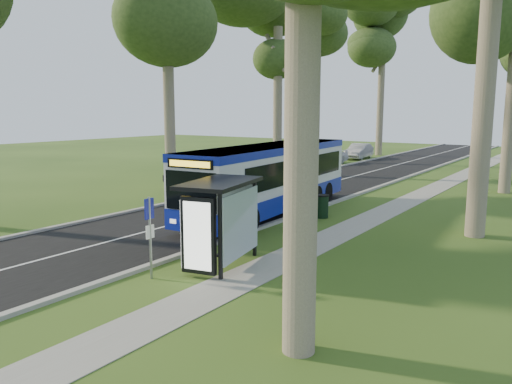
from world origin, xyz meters
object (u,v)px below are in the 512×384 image
(bus, at_px, (270,179))
(bus_stop_sign, at_px, (150,228))
(bus_shelter, at_px, (215,209))
(car_white, at_px, (324,155))
(litter_bin, at_px, (322,206))
(car_silver, at_px, (359,151))

(bus, bearing_deg, bus_stop_sign, -81.66)
(bus, relative_size, bus_stop_sign, 5.12)
(bus_shelter, bearing_deg, car_white, 98.13)
(litter_bin, height_order, car_silver, car_silver)
(litter_bin, bearing_deg, car_silver, 109.62)
(bus, distance_m, car_silver, 28.67)
(bus_stop_sign, relative_size, litter_bin, 2.27)
(bus_shelter, height_order, car_silver, bus_shelter)
(bus, bearing_deg, litter_bin, 8.47)
(car_white, bearing_deg, bus, -49.86)
(bus_stop_sign, height_order, litter_bin, bus_stop_sign)
(car_silver, bearing_deg, litter_bin, -74.76)
(litter_bin, bearing_deg, bus_stop_sign, -91.61)
(litter_bin, distance_m, car_silver, 28.85)
(bus_stop_sign, xyz_separation_m, litter_bin, (0.29, 10.25, -0.97))
(bus_shelter, distance_m, car_silver, 37.15)
(bus, relative_size, bus_shelter, 3.62)
(bus, xyz_separation_m, bus_shelter, (3.14, -7.93, 0.22))
(bus, bearing_deg, car_white, 106.07)
(litter_bin, bearing_deg, bus, -167.21)
(bus_shelter, height_order, litter_bin, bus_shelter)
(bus_shelter, bearing_deg, litter_bin, 81.94)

